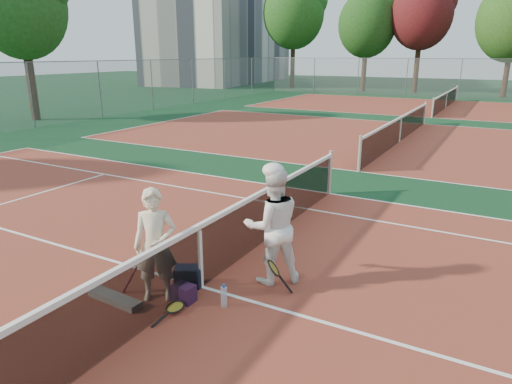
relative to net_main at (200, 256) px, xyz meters
The scene contains 22 objects.
ground 0.51m from the net_main, ahead, with size 130.00×130.00×0.00m, color #0E331A.
court_main 0.51m from the net_main, ahead, with size 23.77×10.97×0.01m, color maroon.
court_far_a 13.51m from the net_main, 90.00° to the left, with size 23.77×10.97×0.01m, color maroon.
court_far_b 27.00m from the net_main, 90.00° to the left, with size 23.77×10.97×0.01m, color maroon.
net_main is the anchor object (origin of this frame).
net_far_a 13.50m from the net_main, 90.00° to the left, with size 0.10×10.98×1.02m, color black, non-canonical shape.
net_far_b 27.00m from the net_main, 90.00° to the left, with size 0.10×10.98×1.02m, color black, non-canonical shape.
fence_back 34.01m from the net_main, 90.00° to the left, with size 32.00×0.06×3.00m, color slate, non-canonical shape.
apartment_block 52.62m from the net_main, 122.47° to the left, with size 10.00×22.00×15.00m, color beige.
player_a 0.73m from the net_main, 122.05° to the right, with size 0.60×0.39×1.64m, color beige.
player_b 1.17m from the net_main, 40.72° to the left, with size 0.88×0.68×1.81m, color white.
racket_red 0.95m from the net_main, 140.43° to the right, with size 0.32×0.27×0.54m, color maroon, non-canonical shape.
racket_black_held 1.12m from the net_main, 20.78° to the left, with size 0.38×0.27×0.50m, color black, non-canonical shape.
racket_spare 0.87m from the net_main, 83.76° to the right, with size 0.60×0.27×0.09m, color black, non-canonical shape.
sports_bag_navy 0.41m from the net_main, 162.87° to the right, with size 0.39×0.27×0.31m, color black.
sports_bag_purple 0.59m from the net_main, 87.24° to the right, with size 0.31×0.21×0.25m, color black.
net_cover_canvas 1.34m from the net_main, 131.18° to the right, with size 0.90×0.21×0.09m, color slate.
water_bottle 0.76m from the net_main, 26.61° to the right, with size 0.09×0.09×0.30m, color #C9E6FF.
tree_back_0 42.04m from the net_main, 112.79° to the left, with size 5.95×5.95×10.55m.
tree_back_1 39.17m from the net_main, 102.87° to the left, with size 5.10×5.10×8.81m.
tree_back_maroon 39.07m from the net_main, 96.10° to the left, with size 5.21×5.21×9.59m.
tree_left_1 21.74m from the net_main, 149.92° to the left, with size 4.42×4.42×8.13m.
Camera 1 is at (3.71, -5.00, 3.38)m, focal length 32.00 mm.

